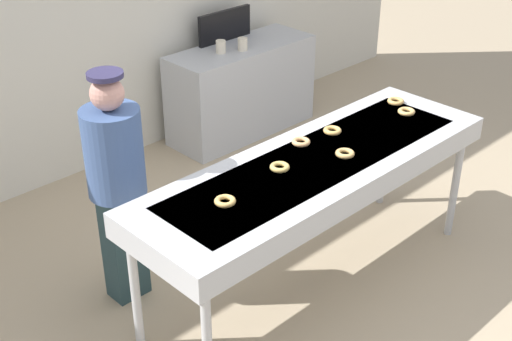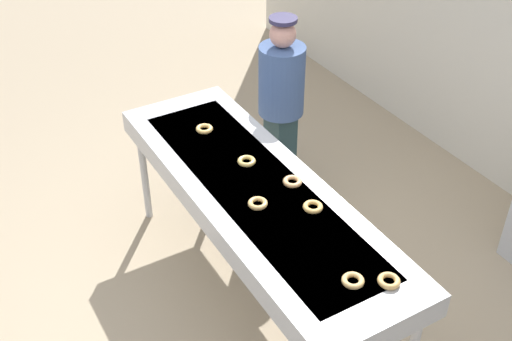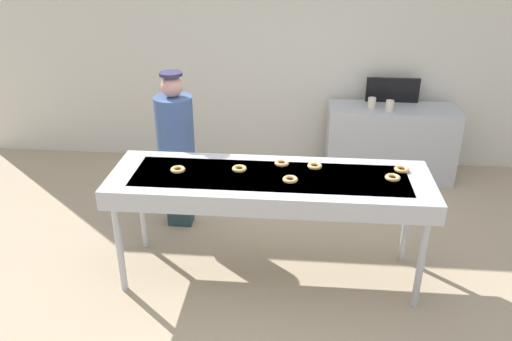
% 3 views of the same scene
% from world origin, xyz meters
% --- Properties ---
extents(ground_plane, '(16.00, 16.00, 0.00)m').
position_xyz_m(ground_plane, '(0.00, 0.00, 0.00)').
color(ground_plane, tan).
extents(fryer_conveyor, '(2.60, 0.81, 0.97)m').
position_xyz_m(fryer_conveyor, '(0.00, 0.00, 0.88)').
color(fryer_conveyor, '#B7BABF').
rests_on(fryer_conveyor, ground).
extents(glazed_donut_0, '(0.13, 0.13, 0.03)m').
position_xyz_m(glazed_donut_0, '(0.16, -0.09, 0.98)').
color(glazed_donut_0, '#DDAD64').
rests_on(glazed_donut_0, fryer_conveyor).
extents(glazed_donut_1, '(0.16, 0.16, 0.03)m').
position_xyz_m(glazed_donut_1, '(-0.76, 0.01, 0.98)').
color(glazed_donut_1, '#E8B762').
rests_on(glazed_donut_1, fryer_conveyor).
extents(glazed_donut_2, '(0.14, 0.14, 0.03)m').
position_xyz_m(glazed_donut_2, '(0.08, 0.22, 0.98)').
color(glazed_donut_2, '#E7AC6E').
rests_on(glazed_donut_2, fryer_conveyor).
extents(glazed_donut_3, '(0.14, 0.14, 0.03)m').
position_xyz_m(glazed_donut_3, '(0.36, 0.18, 0.98)').
color(glazed_donut_3, '#E9B560').
rests_on(glazed_donut_3, fryer_conveyor).
extents(glazed_donut_4, '(0.17, 0.17, 0.03)m').
position_xyz_m(glazed_donut_4, '(0.97, 0.02, 0.98)').
color(glazed_donut_4, '#E9B569').
rests_on(glazed_donut_4, fryer_conveyor).
extents(glazed_donut_5, '(0.17, 0.17, 0.03)m').
position_xyz_m(glazed_donut_5, '(1.07, 0.18, 0.98)').
color(glazed_donut_5, '#DDA95D').
rests_on(glazed_donut_5, fryer_conveyor).
extents(glazed_donut_6, '(0.16, 0.16, 0.03)m').
position_xyz_m(glazed_donut_6, '(-0.26, 0.08, 0.98)').
color(glazed_donut_6, '#DBB861').
rests_on(glazed_donut_6, fryer_conveyor).
extents(worker_baker, '(0.36, 0.36, 1.58)m').
position_xyz_m(worker_baker, '(-0.96, 0.79, 0.90)').
color(worker_baker, '#253E43').
rests_on(worker_baker, ground).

